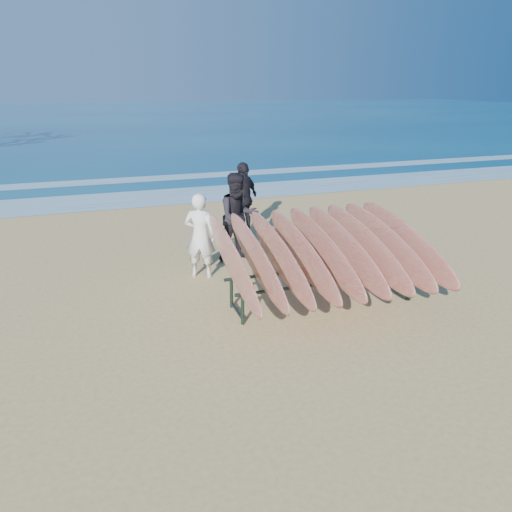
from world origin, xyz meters
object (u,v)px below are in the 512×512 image
at_px(surfboard_rack, 323,251).
at_px(person_white, 200,236).
at_px(person_dark_a, 238,217).
at_px(person_dark_b, 244,199).

relative_size(surfboard_rack, person_white, 2.00).
distance_m(surfboard_rack, person_dark_a, 2.68).
bearing_deg(person_dark_b, person_white, 16.69).
bearing_deg(person_white, person_dark_b, -95.51).
height_order(person_white, person_dark_b, person_dark_b).
bearing_deg(surfboard_rack, person_dark_b, 90.39).
relative_size(person_white, person_dark_a, 0.89).
bearing_deg(surfboard_rack, person_white, 131.31).
distance_m(person_white, person_dark_b, 3.01).
bearing_deg(person_dark_b, person_dark_a, 29.21).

